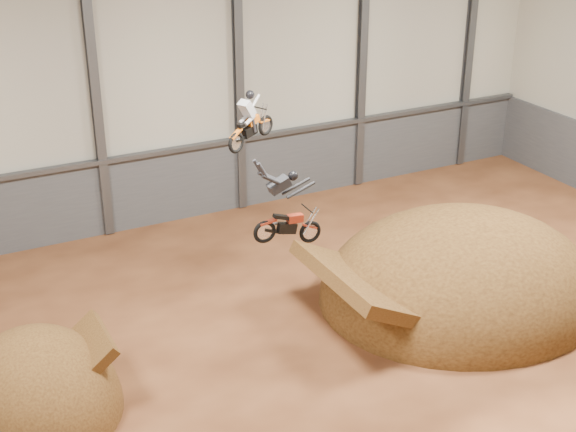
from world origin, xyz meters
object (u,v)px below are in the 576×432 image
Objects in this scene: fmx_rider_a at (252,115)px; fmx_rider_b at (286,204)px; landing_ramp at (459,295)px; takeoff_ramp at (40,408)px.

fmx_rider_a is 4.30m from fmx_rider_b.
landing_ramp is 3.61× the size of fmx_rider_b.
fmx_rider_a is (-7.50, 2.95, 7.65)m from landing_ramp.
fmx_rider_a is at bearing 82.46° from fmx_rider_b.
landing_ramp is at bearing -45.85° from fmx_rider_a.
fmx_rider_a reaches higher than landing_ramp.
fmx_rider_a is (8.71, 2.66, 7.65)m from takeoff_ramp.
takeoff_ramp is at bearing 173.44° from fmx_rider_b.
fmx_rider_b is at bearing -123.90° from fmx_rider_a.
landing_ramp is 11.11m from fmx_rider_a.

